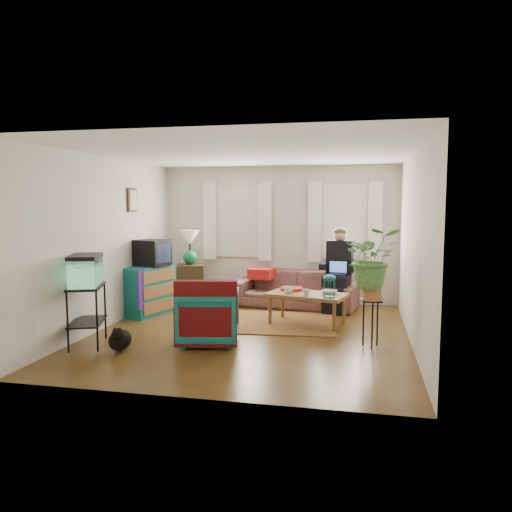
% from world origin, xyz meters
% --- Properties ---
extents(floor, '(4.50, 5.00, 0.01)m').
position_xyz_m(floor, '(0.00, 0.00, 0.00)').
color(floor, '#4F2B14').
rests_on(floor, ground).
extents(ceiling, '(4.50, 5.00, 0.01)m').
position_xyz_m(ceiling, '(0.00, 0.00, 2.60)').
color(ceiling, white).
rests_on(ceiling, wall_back).
extents(wall_back, '(4.50, 0.01, 2.60)m').
position_xyz_m(wall_back, '(0.00, 2.50, 1.30)').
color(wall_back, silver).
rests_on(wall_back, floor).
extents(wall_front, '(4.50, 0.01, 2.60)m').
position_xyz_m(wall_front, '(0.00, -2.50, 1.30)').
color(wall_front, silver).
rests_on(wall_front, floor).
extents(wall_left, '(0.01, 5.00, 2.60)m').
position_xyz_m(wall_left, '(-2.25, 0.00, 1.30)').
color(wall_left, silver).
rests_on(wall_left, floor).
extents(wall_right, '(0.01, 5.00, 2.60)m').
position_xyz_m(wall_right, '(2.25, 0.00, 1.30)').
color(wall_right, silver).
rests_on(wall_right, floor).
extents(window_left, '(1.08, 0.04, 1.38)m').
position_xyz_m(window_left, '(-0.80, 2.48, 1.55)').
color(window_left, white).
rests_on(window_left, wall_back).
extents(window_right, '(1.08, 0.04, 1.38)m').
position_xyz_m(window_right, '(1.25, 2.48, 1.55)').
color(window_right, white).
rests_on(window_right, wall_back).
extents(curtains_left, '(1.36, 0.06, 1.50)m').
position_xyz_m(curtains_left, '(-0.80, 2.40, 1.55)').
color(curtains_left, white).
rests_on(curtains_left, wall_back).
extents(curtains_right, '(1.36, 0.06, 1.50)m').
position_xyz_m(curtains_right, '(1.25, 2.40, 1.55)').
color(curtains_right, white).
rests_on(curtains_right, wall_back).
extents(picture_frame, '(0.04, 0.32, 0.40)m').
position_xyz_m(picture_frame, '(-2.21, 0.85, 1.95)').
color(picture_frame, '#3D2616').
rests_on(picture_frame, wall_left).
extents(area_rug, '(2.13, 1.76, 0.01)m').
position_xyz_m(area_rug, '(0.19, 0.73, 0.01)').
color(area_rug, brown).
rests_on(area_rug, floor).
extents(sofa, '(2.36, 1.23, 0.88)m').
position_xyz_m(sofa, '(0.37, 2.05, 0.44)').
color(sofa, brown).
rests_on(sofa, floor).
extents(seated_person, '(0.66, 0.77, 1.34)m').
position_xyz_m(seated_person, '(1.17, 1.92, 0.67)').
color(seated_person, black).
rests_on(seated_person, sofa).
extents(side_table, '(0.63, 0.63, 0.73)m').
position_xyz_m(side_table, '(-1.65, 2.07, 0.36)').
color(side_table, '#412418').
rests_on(side_table, floor).
extents(table_lamp, '(0.47, 0.47, 0.67)m').
position_xyz_m(table_lamp, '(-1.65, 2.07, 1.04)').
color(table_lamp, white).
rests_on(table_lamp, side_table).
extents(dresser, '(0.70, 1.02, 0.83)m').
position_xyz_m(dresser, '(-1.99, 0.90, 0.42)').
color(dresser, navy).
rests_on(dresser, floor).
extents(crt_tv, '(0.62, 0.59, 0.44)m').
position_xyz_m(crt_tv, '(-1.95, 0.98, 1.06)').
color(crt_tv, black).
rests_on(crt_tv, dresser).
extents(aquarium_stand, '(0.62, 0.82, 0.81)m').
position_xyz_m(aquarium_stand, '(-2.00, -1.04, 0.40)').
color(aquarium_stand, black).
rests_on(aquarium_stand, floor).
extents(aquarium, '(0.56, 0.74, 0.43)m').
position_xyz_m(aquarium, '(-2.00, -1.04, 1.02)').
color(aquarium, '#7FD899').
rests_on(aquarium, aquarium_stand).
extents(black_cat, '(0.38, 0.47, 0.34)m').
position_xyz_m(black_cat, '(-1.46, -1.18, 0.17)').
color(black_cat, black).
rests_on(black_cat, floor).
extents(armchair, '(0.91, 0.87, 0.81)m').
position_xyz_m(armchair, '(-0.45, -0.60, 0.40)').
color(armchair, '#136173').
rests_on(armchair, floor).
extents(serape_throw, '(0.83, 0.34, 0.67)m').
position_xyz_m(serape_throw, '(-0.39, -0.91, 0.57)').
color(serape_throw, '#9E0A0A').
rests_on(serape_throw, armchair).
extents(coffee_table, '(1.32, 0.93, 0.50)m').
position_xyz_m(coffee_table, '(0.75, 0.72, 0.25)').
color(coffee_table, brown).
rests_on(coffee_table, floor).
extents(cup_a, '(0.16, 0.16, 0.11)m').
position_xyz_m(cup_a, '(0.46, 0.69, 0.55)').
color(cup_a, white).
rests_on(cup_a, coffee_table).
extents(cup_b, '(0.13, 0.13, 0.10)m').
position_xyz_m(cup_b, '(0.75, 0.52, 0.55)').
color(cup_b, beige).
rests_on(cup_b, coffee_table).
extents(bowl, '(0.29, 0.29, 0.06)m').
position_xyz_m(bowl, '(1.09, 0.75, 0.52)').
color(bowl, white).
rests_on(bowl, coffee_table).
extents(snack_tray, '(0.45, 0.45, 0.04)m').
position_xyz_m(snack_tray, '(0.47, 0.96, 0.52)').
color(snack_tray, '#B21414').
rests_on(snack_tray, coffee_table).
extents(birdcage, '(0.24, 0.24, 0.35)m').
position_xyz_m(birdcage, '(1.11, 0.46, 0.67)').
color(birdcage, '#115B6B').
rests_on(birdcage, coffee_table).
extents(plant_stand, '(0.30, 0.30, 0.63)m').
position_xyz_m(plant_stand, '(1.71, -0.32, 0.31)').
color(plant_stand, black).
rests_on(plant_stand, floor).
extents(potted_plant, '(0.79, 0.71, 0.80)m').
position_xyz_m(potted_plant, '(1.71, -0.32, 1.06)').
color(potted_plant, '#599947').
rests_on(potted_plant, plant_stand).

